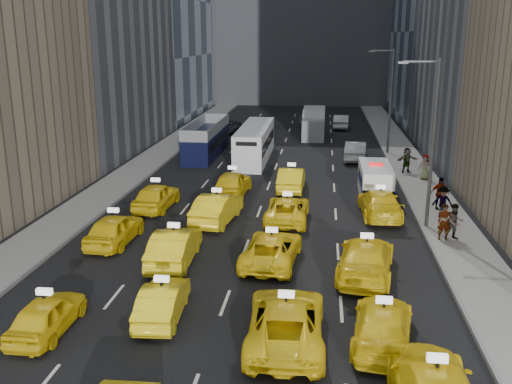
% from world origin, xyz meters
% --- Properties ---
extents(ground, '(160.00, 160.00, 0.00)m').
position_xyz_m(ground, '(0.00, 0.00, 0.00)').
color(ground, black).
rests_on(ground, ground).
extents(sidewalk_west, '(3.00, 90.00, 0.15)m').
position_xyz_m(sidewalk_west, '(-10.50, 25.00, 0.07)').
color(sidewalk_west, gray).
rests_on(sidewalk_west, ground).
extents(sidewalk_east, '(3.00, 90.00, 0.15)m').
position_xyz_m(sidewalk_east, '(10.50, 25.00, 0.07)').
color(sidewalk_east, gray).
rests_on(sidewalk_east, ground).
extents(curb_west, '(0.15, 90.00, 0.18)m').
position_xyz_m(curb_west, '(-9.05, 25.00, 0.09)').
color(curb_west, slate).
rests_on(curb_west, ground).
extents(curb_east, '(0.15, 90.00, 0.18)m').
position_xyz_m(curb_east, '(9.05, 25.00, 0.09)').
color(curb_east, slate).
rests_on(curb_east, ground).
extents(streetlight_near, '(2.15, 0.22, 9.00)m').
position_xyz_m(streetlight_near, '(9.18, 12.00, 4.92)').
color(streetlight_near, '#595B60').
rests_on(streetlight_near, ground).
extents(streetlight_far, '(2.15, 0.22, 9.00)m').
position_xyz_m(streetlight_far, '(9.18, 32.00, 4.92)').
color(streetlight_far, '#595B60').
rests_on(streetlight_far, ground).
extents(taxi_4, '(1.59, 3.91, 1.33)m').
position_xyz_m(taxi_4, '(-5.80, -0.98, 0.67)').
color(taxi_4, yellow).
rests_on(taxi_4, ground).
extents(taxi_5, '(1.64, 4.09, 1.32)m').
position_xyz_m(taxi_5, '(-2.08, 0.55, 0.66)').
color(taxi_5, yellow).
rests_on(taxi_5, ground).
extents(taxi_6, '(2.71, 5.60, 1.54)m').
position_xyz_m(taxi_6, '(2.55, -0.64, 0.77)').
color(taxi_6, yellow).
rests_on(taxi_6, ground).
extents(taxi_7, '(2.54, 4.95, 1.38)m').
position_xyz_m(taxi_7, '(5.79, -0.36, 0.69)').
color(taxi_7, yellow).
rests_on(taxi_7, ground).
extents(taxi_8, '(1.99, 4.55, 1.53)m').
position_xyz_m(taxi_8, '(-6.57, 7.83, 0.76)').
color(taxi_8, yellow).
rests_on(taxi_8, ground).
extents(taxi_9, '(1.83, 4.89, 1.59)m').
position_xyz_m(taxi_9, '(-2.97, 5.75, 0.80)').
color(taxi_9, yellow).
rests_on(taxi_9, ground).
extents(taxi_10, '(2.73, 5.19, 1.39)m').
position_xyz_m(taxi_10, '(1.44, 6.19, 0.70)').
color(taxi_10, yellow).
rests_on(taxi_10, ground).
extents(taxi_11, '(2.98, 5.80, 1.61)m').
position_xyz_m(taxi_11, '(5.61, 5.28, 0.81)').
color(taxi_11, yellow).
rests_on(taxi_11, ground).
extents(taxi_12, '(2.09, 4.71, 1.58)m').
position_xyz_m(taxi_12, '(-6.18, 13.82, 0.79)').
color(taxi_12, yellow).
rests_on(taxi_12, ground).
extents(taxi_13, '(2.33, 5.12, 1.63)m').
position_xyz_m(taxi_13, '(-2.12, 11.79, 0.81)').
color(taxi_13, yellow).
rests_on(taxi_13, ground).
extents(taxi_14, '(2.35, 4.97, 1.37)m').
position_xyz_m(taxi_14, '(1.75, 12.37, 0.69)').
color(taxi_14, yellow).
rests_on(taxi_14, ground).
extents(taxi_15, '(2.37, 5.38, 1.54)m').
position_xyz_m(taxi_15, '(6.98, 13.88, 0.77)').
color(taxi_15, yellow).
rests_on(taxi_15, ground).
extents(taxi_16, '(2.17, 4.87, 1.63)m').
position_xyz_m(taxi_16, '(-2.12, 17.31, 0.81)').
color(taxi_16, yellow).
rests_on(taxi_16, ground).
extents(taxi_17, '(1.73, 4.70, 1.54)m').
position_xyz_m(taxi_17, '(1.61, 19.07, 0.77)').
color(taxi_17, yellow).
rests_on(taxi_17, ground).
extents(nypd_van, '(2.19, 5.12, 2.16)m').
position_xyz_m(nypd_van, '(7.07, 18.30, 0.98)').
color(nypd_van, white).
rests_on(nypd_van, ground).
extents(double_decker, '(2.79, 10.05, 2.89)m').
position_xyz_m(double_decker, '(-6.36, 29.75, 1.43)').
color(double_decker, black).
rests_on(double_decker, ground).
extents(city_bus, '(3.09, 10.99, 2.80)m').
position_xyz_m(city_bus, '(-1.99, 28.58, 1.38)').
color(city_bus, silver).
rests_on(city_bus, ground).
extents(box_truck, '(2.85, 6.55, 2.91)m').
position_xyz_m(box_truck, '(2.69, 39.74, 1.42)').
color(box_truck, silver).
rests_on(box_truck, ground).
extents(misc_car_0, '(2.07, 4.95, 1.59)m').
position_xyz_m(misc_car_0, '(6.37, 29.15, 0.79)').
color(misc_car_0, '#B7BCC0').
rests_on(misc_car_0, ground).
extents(misc_car_1, '(2.91, 5.17, 1.36)m').
position_xyz_m(misc_car_1, '(-6.18, 41.89, 0.68)').
color(misc_car_1, black).
rests_on(misc_car_1, ground).
extents(misc_car_2, '(2.24, 5.32, 1.53)m').
position_xyz_m(misc_car_2, '(1.95, 47.69, 0.77)').
color(misc_car_2, slate).
rests_on(misc_car_2, ground).
extents(misc_car_3, '(1.93, 4.20, 1.40)m').
position_xyz_m(misc_car_3, '(-2.61, 45.50, 0.70)').
color(misc_car_3, black).
rests_on(misc_car_3, ground).
extents(misc_car_4, '(1.88, 4.76, 1.54)m').
position_xyz_m(misc_car_4, '(5.62, 45.84, 0.77)').
color(misc_car_4, '#B9BBC1').
rests_on(misc_car_4, ground).
extents(pedestrian_0, '(0.70, 0.48, 1.85)m').
position_xyz_m(pedestrian_0, '(9.77, 9.88, 1.07)').
color(pedestrian_0, gray).
rests_on(pedestrian_0, sidewalk_east).
extents(pedestrian_1, '(0.98, 0.66, 1.85)m').
position_xyz_m(pedestrian_1, '(10.30, 10.01, 1.07)').
color(pedestrian_1, gray).
rests_on(pedestrian_1, sidewalk_east).
extents(pedestrian_2, '(1.25, 0.79, 1.80)m').
position_xyz_m(pedestrian_2, '(10.42, 13.65, 1.05)').
color(pedestrian_2, gray).
rests_on(pedestrian_2, sidewalk_east).
extents(pedestrian_3, '(1.19, 0.69, 1.92)m').
position_xyz_m(pedestrian_3, '(10.54, 15.23, 1.11)').
color(pedestrian_3, gray).
rests_on(pedestrian_3, sidewalk_east).
extents(pedestrian_4, '(0.98, 0.77, 1.77)m').
position_xyz_m(pedestrian_4, '(10.91, 22.57, 1.03)').
color(pedestrian_4, gray).
rests_on(pedestrian_4, sidewalk_east).
extents(pedestrian_5, '(1.80, 1.03, 1.86)m').
position_xyz_m(pedestrian_5, '(9.91, 24.56, 1.08)').
color(pedestrian_5, gray).
rests_on(pedestrian_5, sidewalk_east).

